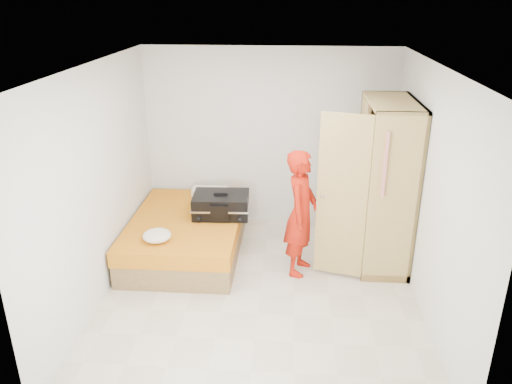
# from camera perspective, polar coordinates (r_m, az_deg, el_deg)

# --- Properties ---
(room) EXTENTS (4.00, 4.02, 2.60)m
(room) POSITION_cam_1_polar(r_m,az_deg,el_deg) (5.39, 0.54, 0.35)
(room) COLOR beige
(room) RESTS_ON ground
(bed) EXTENTS (1.42, 2.02, 0.50)m
(bed) POSITION_cam_1_polar(r_m,az_deg,el_deg) (6.77, -7.93, -4.86)
(bed) COLOR olive
(bed) RESTS_ON ground
(wardrobe) EXTENTS (1.16, 1.20, 2.10)m
(wardrobe) POSITION_cam_1_polar(r_m,az_deg,el_deg) (6.39, 14.15, 0.33)
(wardrobe) COLOR tan
(wardrobe) RESTS_ON ground
(person) EXTENTS (0.51, 0.65, 1.58)m
(person) POSITION_cam_1_polar(r_m,az_deg,el_deg) (6.06, 5.17, -2.43)
(person) COLOR red
(person) RESTS_ON ground
(suitcase) EXTENTS (0.77, 0.59, 0.32)m
(suitcase) POSITION_cam_1_polar(r_m,az_deg,el_deg) (6.65, -4.01, -1.47)
(suitcase) COLOR black
(suitcase) RESTS_ON bed
(round_cushion) EXTENTS (0.34, 0.34, 0.13)m
(round_cushion) POSITION_cam_1_polar(r_m,az_deg,el_deg) (6.11, -11.24, -4.91)
(round_cushion) COLOR white
(round_cushion) RESTS_ON bed
(pillow) EXTENTS (0.50, 0.26, 0.09)m
(pillow) POSITION_cam_1_polar(r_m,az_deg,el_deg) (7.38, -5.34, 0.08)
(pillow) COLOR white
(pillow) RESTS_ON bed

